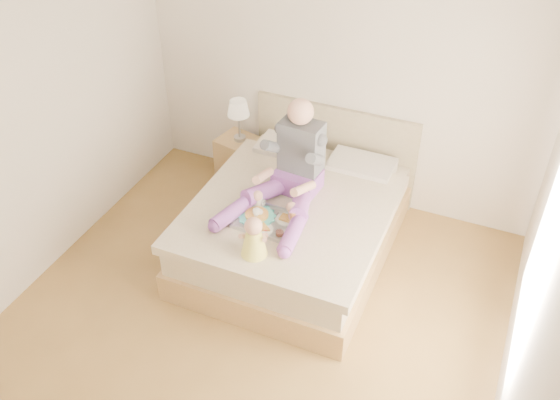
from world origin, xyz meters
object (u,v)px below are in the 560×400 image
at_px(adult, 291,172).
at_px(baby, 254,239).
at_px(bed, 298,220).
at_px(nightstand, 239,159).
at_px(tray, 268,219).

distance_m(adult, baby, 0.82).
relative_size(bed, nightstand, 4.31).
bearing_deg(nightstand, bed, -25.40).
height_order(nightstand, tray, tray).
relative_size(nightstand, baby, 1.40).
height_order(bed, tray, bed).
bearing_deg(nightstand, adult, -28.77).
relative_size(nightstand, tray, 0.95).
relative_size(adult, tray, 2.16).
height_order(nightstand, baby, baby).
xyz_separation_m(nightstand, tray, (0.90, -1.23, 0.39)).
bearing_deg(adult, baby, -83.12).
distance_m(bed, adult, 0.57).
bearing_deg(baby, bed, 77.32).
bearing_deg(nightstand, baby, -46.98).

